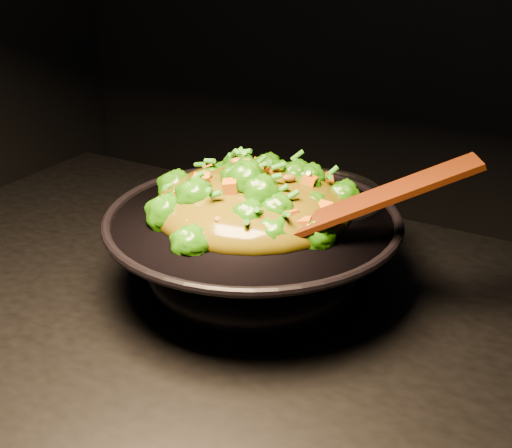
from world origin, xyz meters
The scene contains 4 objects.
wok centered at (0.05, 0.10, 0.96)m, with size 0.41×0.41×0.12m, color black, non-canonical shape.
stir_fry centered at (0.04, 0.12, 1.07)m, with size 0.29×0.29×0.10m, color #216307, non-canonical shape.
spatula centered at (0.21, 0.10, 1.07)m, with size 0.31×0.05×0.01m, color #3E1B07.
back_pot centered at (0.10, 0.22, 0.96)m, with size 0.21×0.21×0.12m, color black.
Camera 1 is at (0.47, -0.63, 1.40)m, focal length 45.00 mm.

